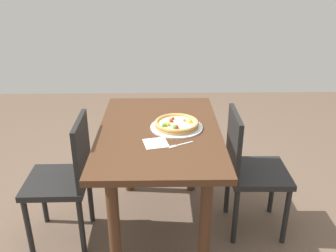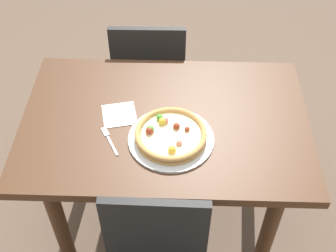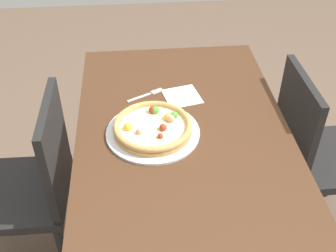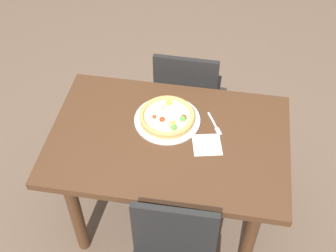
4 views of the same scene
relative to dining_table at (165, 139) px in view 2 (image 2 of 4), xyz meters
name	(u,v)px [view 2 (image 2 of 4)]	position (x,y,z in m)	size (l,w,h in m)	color
ground_plane	(166,218)	(0.00, 0.00, -0.65)	(6.00, 6.00, 0.00)	brown
dining_table	(165,139)	(0.00, 0.00, 0.00)	(1.21, 0.80, 0.78)	#472B19
chair_far	(150,76)	(-0.11, 0.61, -0.16)	(0.41, 0.41, 0.89)	black
plate	(171,139)	(0.03, -0.11, 0.13)	(0.35, 0.35, 0.01)	silver
pizza	(171,134)	(0.03, -0.11, 0.16)	(0.29, 0.29, 0.05)	tan
fork	(109,139)	(-0.22, -0.12, 0.13)	(0.09, 0.15, 0.00)	silver
napkin	(119,115)	(-0.20, 0.02, 0.13)	(0.14, 0.14, 0.00)	white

